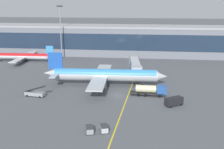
% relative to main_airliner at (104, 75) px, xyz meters
% --- Properties ---
extents(ground_plane, '(700.00, 700.00, 0.00)m').
position_rel_main_airliner_xyz_m(ground_plane, '(5.31, -9.33, -3.76)').
color(ground_plane, '#515459').
extents(apron_lead_in_line, '(4.87, 79.89, 0.01)m').
position_rel_main_airliner_xyz_m(apron_lead_in_line, '(8.59, -7.33, -3.76)').
color(apron_lead_in_line, yellow).
rests_on(apron_lead_in_line, ground_plane).
extents(terminal_building, '(220.42, 16.50, 15.02)m').
position_rel_main_airliner_xyz_m(terminal_building, '(19.63, 54.69, 3.77)').
color(terminal_building, slate).
rests_on(terminal_building, ground_plane).
extents(main_airliner, '(41.17, 32.61, 11.04)m').
position_rel_main_airliner_xyz_m(main_airliner, '(0.00, 0.00, 0.00)').
color(main_airliner, '#B2B7BC').
rests_on(main_airliner, ground_plane).
extents(jet_bridge, '(5.63, 21.65, 6.46)m').
position_rel_main_airliner_xyz_m(jet_bridge, '(9.64, 11.95, 1.02)').
color(jet_bridge, '#B2B7BC').
rests_on(jet_bridge, ground_plane).
extents(fuel_tanker, '(10.90, 3.04, 3.25)m').
position_rel_main_airliner_xyz_m(fuel_tanker, '(15.24, -8.36, -2.01)').
color(fuel_tanker, '#232326').
rests_on(fuel_tanker, ground_plane).
extents(belt_loader, '(7.02, 2.80, 3.49)m').
position_rel_main_airliner_xyz_m(belt_loader, '(-18.99, -13.04, -2.77)').
color(belt_loader, gray).
rests_on(belt_loader, ground_plane).
extents(crew_van, '(5.31, 4.56, 2.30)m').
position_rel_main_airliner_xyz_m(crew_van, '(21.30, -15.99, -2.44)').
color(crew_van, black).
rests_on(crew_van, ground_plane).
extents(baggage_cart_0, '(2.26, 2.98, 1.48)m').
position_rel_main_airliner_xyz_m(baggage_cart_0, '(1.77, -34.72, -2.98)').
color(baggage_cart_0, gray).
rests_on(baggage_cart_0, ground_plane).
extents(baggage_cart_1, '(2.26, 2.98, 1.48)m').
position_rel_main_airliner_xyz_m(baggage_cart_1, '(4.83, -33.79, -2.98)').
color(baggage_cart_1, '#B2B7BC').
rests_on(baggage_cart_1, ground_plane).
extents(commuter_jet_far, '(32.49, 25.93, 7.58)m').
position_rel_main_airliner_xyz_m(commuter_jet_far, '(-42.96, 32.71, -1.15)').
color(commuter_jet_far, silver).
rests_on(commuter_jet_far, ground_plane).
extents(apron_light_mast_0, '(2.80, 0.50, 25.10)m').
position_rel_main_airliner_xyz_m(apron_light_mast_0, '(-27.10, 42.73, 10.80)').
color(apron_light_mast_0, gray).
rests_on(apron_light_mast_0, ground_plane).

